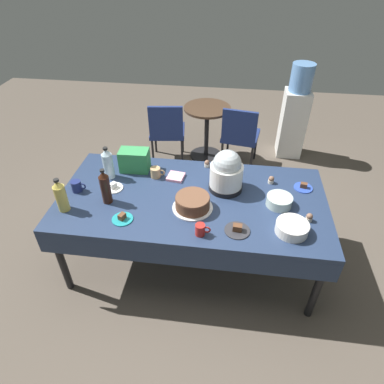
{
  "coord_description": "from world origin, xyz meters",
  "views": [
    {
      "loc": [
        0.28,
        -2.13,
        2.47
      ],
      "look_at": [
        0.0,
        0.0,
        0.8
      ],
      "focal_mm": 31.19,
      "sensor_mm": 36.0,
      "label": 1
    }
  ],
  "objects_px": {
    "ceramic_snack_bowl": "(292,228)",
    "dessert_plate_cobalt": "(303,187)",
    "frosted_layer_cake": "(193,203)",
    "soda_carton": "(135,160)",
    "coffee_mug_red": "(201,230)",
    "dessert_plate_white": "(113,187)",
    "dessert_plate_charcoal": "(237,229)",
    "maroon_chair_right": "(240,134)",
    "potluck_table": "(192,203)",
    "slow_cooker": "(226,172)",
    "cupcake_cocoa": "(309,217)",
    "cupcake_lemon": "(207,164)",
    "glass_salad_bowl": "(279,201)",
    "soda_bottle_ginger_ale": "(61,196)",
    "maroon_chair_left": "(167,129)",
    "coffee_mug_tan": "(156,172)",
    "cupcake_vanilla": "(232,171)",
    "cupcake_rose": "(271,180)",
    "round_cafe_table": "(207,123)",
    "soda_bottle_cola": "(105,187)",
    "coffee_mug_navy": "(77,186)",
    "water_cooler": "(295,114)",
    "dessert_plate_teal": "(122,218)",
    "soda_bottle_water": "(108,164)"
  },
  "relations": [
    {
      "from": "cupcake_vanilla",
      "to": "coffee_mug_red",
      "type": "height_order",
      "value": "coffee_mug_red"
    },
    {
      "from": "potluck_table",
      "to": "slow_cooker",
      "type": "relative_size",
      "value": 6.05
    },
    {
      "from": "ceramic_snack_bowl",
      "to": "dessert_plate_cobalt",
      "type": "distance_m",
      "value": 0.58
    },
    {
      "from": "potluck_table",
      "to": "coffee_mug_tan",
      "type": "bearing_deg",
      "value": 145.69
    },
    {
      "from": "cupcake_cocoa",
      "to": "coffee_mug_tan",
      "type": "xyz_separation_m",
      "value": [
        -1.27,
        0.41,
        0.01
      ]
    },
    {
      "from": "dessert_plate_white",
      "to": "soda_carton",
      "type": "height_order",
      "value": "soda_carton"
    },
    {
      "from": "slow_cooker",
      "to": "dessert_plate_charcoal",
      "type": "xyz_separation_m",
      "value": [
        0.11,
        -0.5,
        -0.16
      ]
    },
    {
      "from": "dessert_plate_white",
      "to": "dessert_plate_charcoal",
      "type": "xyz_separation_m",
      "value": [
        1.06,
        -0.38,
        0.0
      ]
    },
    {
      "from": "dessert_plate_white",
      "to": "maroon_chair_right",
      "type": "height_order",
      "value": "maroon_chair_right"
    },
    {
      "from": "frosted_layer_cake",
      "to": "coffee_mug_navy",
      "type": "bearing_deg",
      "value": 174.35
    },
    {
      "from": "dessert_plate_white",
      "to": "round_cafe_table",
      "type": "distance_m",
      "value": 1.97
    },
    {
      "from": "soda_bottle_water",
      "to": "water_cooler",
      "type": "height_order",
      "value": "water_cooler"
    },
    {
      "from": "coffee_mug_red",
      "to": "maroon_chair_right",
      "type": "xyz_separation_m",
      "value": [
        0.27,
        2.07,
        -0.3
      ]
    },
    {
      "from": "soda_bottle_cola",
      "to": "soda_carton",
      "type": "distance_m",
      "value": 0.49
    },
    {
      "from": "ceramic_snack_bowl",
      "to": "dessert_plate_teal",
      "type": "height_order",
      "value": "ceramic_snack_bowl"
    },
    {
      "from": "dessert_plate_cobalt",
      "to": "cupcake_rose",
      "type": "xyz_separation_m",
      "value": [
        -0.27,
        0.04,
        0.02
      ]
    },
    {
      "from": "frosted_layer_cake",
      "to": "coffee_mug_red",
      "type": "relative_size",
      "value": 2.83
    },
    {
      "from": "slow_cooker",
      "to": "cupcake_lemon",
      "type": "distance_m",
      "value": 0.39
    },
    {
      "from": "cupcake_rose",
      "to": "maroon_chair_right",
      "type": "bearing_deg",
      "value": 101.04
    },
    {
      "from": "dessert_plate_white",
      "to": "maroon_chair_left",
      "type": "relative_size",
      "value": 0.19
    },
    {
      "from": "maroon_chair_right",
      "to": "round_cafe_table",
      "type": "xyz_separation_m",
      "value": [
        -0.44,
        0.22,
        0.01
      ]
    },
    {
      "from": "coffee_mug_tan",
      "to": "soda_carton",
      "type": "distance_m",
      "value": 0.24
    },
    {
      "from": "potluck_table",
      "to": "cupcake_cocoa",
      "type": "xyz_separation_m",
      "value": [
        0.91,
        -0.17,
        0.09
      ]
    },
    {
      "from": "glass_salad_bowl",
      "to": "soda_bottle_ginger_ale",
      "type": "bearing_deg",
      "value": -170.7
    },
    {
      "from": "maroon_chair_right",
      "to": "cupcake_cocoa",
      "type": "bearing_deg",
      "value": -73.94
    },
    {
      "from": "frosted_layer_cake",
      "to": "cupcake_cocoa",
      "type": "distance_m",
      "value": 0.89
    },
    {
      "from": "glass_salad_bowl",
      "to": "soda_bottle_cola",
      "type": "bearing_deg",
      "value": -174.33
    },
    {
      "from": "potluck_table",
      "to": "coffee_mug_tan",
      "type": "relative_size",
      "value": 17.05
    },
    {
      "from": "cupcake_lemon",
      "to": "coffee_mug_navy",
      "type": "xyz_separation_m",
      "value": [
        -1.05,
        -0.51,
        0.02
      ]
    },
    {
      "from": "soda_bottle_ginger_ale",
      "to": "coffee_mug_navy",
      "type": "xyz_separation_m",
      "value": [
        0.01,
        0.24,
        -0.09
      ]
    },
    {
      "from": "cupcake_cocoa",
      "to": "soda_bottle_cola",
      "type": "height_order",
      "value": "soda_bottle_cola"
    },
    {
      "from": "dessert_plate_teal",
      "to": "cupcake_cocoa",
      "type": "relative_size",
      "value": 2.39
    },
    {
      "from": "coffee_mug_red",
      "to": "dessert_plate_cobalt",
      "type": "bearing_deg",
      "value": 39.39
    },
    {
      "from": "coffee_mug_red",
      "to": "water_cooler",
      "type": "distance_m",
      "value": 2.71
    },
    {
      "from": "frosted_layer_cake",
      "to": "maroon_chair_right",
      "type": "relative_size",
      "value": 0.38
    },
    {
      "from": "coffee_mug_red",
      "to": "coffee_mug_navy",
      "type": "xyz_separation_m",
      "value": [
        -1.08,
        0.38,
        0.0
      ]
    },
    {
      "from": "frosted_layer_cake",
      "to": "soda_carton",
      "type": "height_order",
      "value": "soda_carton"
    },
    {
      "from": "soda_bottle_cola",
      "to": "soda_carton",
      "type": "height_order",
      "value": "soda_bottle_cola"
    },
    {
      "from": "cupcake_lemon",
      "to": "soda_bottle_ginger_ale",
      "type": "relative_size",
      "value": 0.23
    },
    {
      "from": "dessert_plate_charcoal",
      "to": "soda_bottle_ginger_ale",
      "type": "relative_size",
      "value": 0.65
    },
    {
      "from": "maroon_chair_right",
      "to": "glass_salad_bowl",
      "type": "bearing_deg",
      "value": -79.36
    },
    {
      "from": "ceramic_snack_bowl",
      "to": "dessert_plate_white",
      "type": "relative_size",
      "value": 1.46
    },
    {
      "from": "glass_salad_bowl",
      "to": "water_cooler",
      "type": "bearing_deg",
      "value": 79.69
    },
    {
      "from": "frosted_layer_cake",
      "to": "dessert_plate_white",
      "type": "xyz_separation_m",
      "value": [
        -0.7,
        0.17,
        -0.04
      ]
    },
    {
      "from": "soda_bottle_water",
      "to": "coffee_mug_tan",
      "type": "xyz_separation_m",
      "value": [
        0.41,
        0.05,
        -0.09
      ]
    },
    {
      "from": "dessert_plate_cobalt",
      "to": "round_cafe_table",
      "type": "bearing_deg",
      "value": 120.87
    },
    {
      "from": "ceramic_snack_bowl",
      "to": "cupcake_vanilla",
      "type": "distance_m",
      "value": 0.82
    },
    {
      "from": "soda_bottle_ginger_ale",
      "to": "glass_salad_bowl",
      "type": "bearing_deg",
      "value": 9.3
    },
    {
      "from": "potluck_table",
      "to": "coffee_mug_tan",
      "type": "height_order",
      "value": "coffee_mug_tan"
    },
    {
      "from": "slow_cooker",
      "to": "dessert_plate_teal",
      "type": "distance_m",
      "value": 0.91
    }
  ]
}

